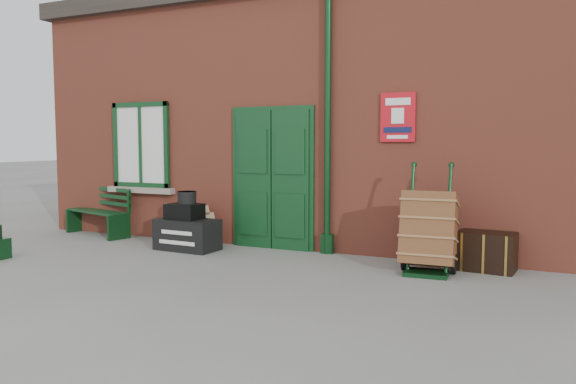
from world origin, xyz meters
The scene contains 10 objects.
ground centered at (0.00, 0.00, 0.00)m, with size 80.00×80.00×0.00m, color gray.
station_building centered at (0.00, 3.49, 2.16)m, with size 10.30×4.30×4.36m.
bench centered at (-3.75, 1.32, 0.45)m, with size 1.53×0.83×0.91m.
houdini_trunk centered at (-1.46, 0.78, 0.24)m, with size 0.97×0.54×0.49m, color black.
strongbox centered at (-1.51, 0.78, 0.61)m, with size 0.54×0.39×0.24m, color black.
hatbox centered at (-1.48, 0.81, 0.83)m, with size 0.29×0.29×0.19m, color black.
suitcase_back centered at (-1.49, 1.17, 0.32)m, with size 0.18×0.44×0.62m, color tan.
suitcase_front centered at (-1.31, 1.07, 0.28)m, with size 0.16×0.40×0.53m, color tan.
porter_trolley centered at (2.30, 0.80, 0.54)m, with size 0.72×0.77×1.40m.
dark_trunk centered at (2.98, 1.25, 0.26)m, with size 0.71×0.46×0.51m, color black.
Camera 1 is at (3.67, -6.49, 1.68)m, focal length 35.00 mm.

